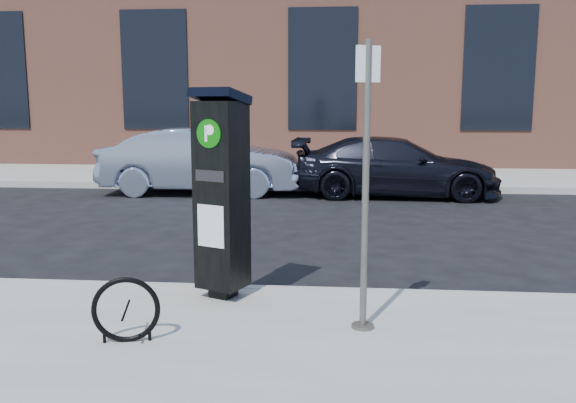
# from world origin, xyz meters

# --- Properties ---
(ground) EXTENTS (120.00, 120.00, 0.00)m
(ground) POSITION_xyz_m (0.00, 0.00, 0.00)
(ground) COLOR black
(ground) RESTS_ON ground
(sidewalk_far) EXTENTS (60.00, 12.00, 0.15)m
(sidewalk_far) POSITION_xyz_m (0.00, 14.00, 0.07)
(sidewalk_far) COLOR gray
(sidewalk_far) RESTS_ON ground
(curb_near) EXTENTS (60.00, 0.12, 0.16)m
(curb_near) POSITION_xyz_m (0.00, -0.02, 0.07)
(curb_near) COLOR #9E9B93
(curb_near) RESTS_ON ground
(curb_far) EXTENTS (60.00, 0.12, 0.16)m
(curb_far) POSITION_xyz_m (0.00, 8.02, 0.07)
(curb_far) COLOR #9E9B93
(curb_far) RESTS_ON ground
(building) EXTENTS (28.00, 10.05, 8.25)m
(building) POSITION_xyz_m (-0.00, 17.00, 4.15)
(building) COLOR #985945
(building) RESTS_ON ground
(parking_kiosk) EXTENTS (0.60, 0.57, 2.06)m
(parking_kiosk) POSITION_xyz_m (-0.54, -0.35, 1.20)
(parking_kiosk) COLOR black
(parking_kiosk) RESTS_ON sidewalk_near
(sign_pole) EXTENTS (0.20, 0.19, 2.41)m
(sign_pole) POSITION_xyz_m (0.82, -1.09, 1.35)
(sign_pole) COLOR #5D5952
(sign_pole) RESTS_ON sidewalk_near
(bike_rack) EXTENTS (0.54, 0.17, 0.55)m
(bike_rack) POSITION_xyz_m (-1.09, -1.57, 0.42)
(bike_rack) COLOR black
(bike_rack) RESTS_ON sidewalk_near
(car_silver) EXTENTS (4.53, 1.72, 1.47)m
(car_silver) POSITION_xyz_m (-2.56, 7.40, 0.74)
(car_silver) COLOR #808CA3
(car_silver) RESTS_ON ground
(car_dark) EXTENTS (4.54, 1.96, 1.30)m
(car_dark) POSITION_xyz_m (1.78, 7.40, 0.65)
(car_dark) COLOR black
(car_dark) RESTS_ON ground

